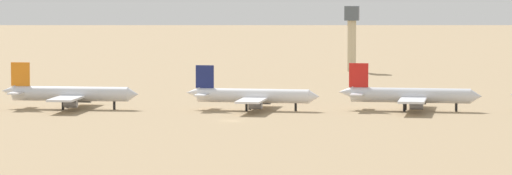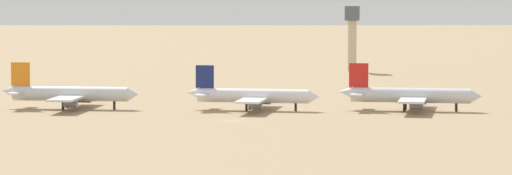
% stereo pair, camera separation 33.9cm
% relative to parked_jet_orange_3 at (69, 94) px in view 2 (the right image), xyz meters
% --- Properties ---
extents(ground, '(4000.00, 4000.00, 0.00)m').
position_rel_parked_jet_orange_3_xyz_m(ground, '(45.65, -23.15, -3.93)').
color(ground, '#9E8460').
extents(parked_jet_orange_3, '(36.23, 30.32, 12.00)m').
position_rel_parked_jet_orange_3_xyz_m(parked_jet_orange_3, '(0.00, 0.00, 0.00)').
color(parked_jet_orange_3, silver).
rests_on(parked_jet_orange_3, ground).
extents(parked_jet_navy_4, '(34.57, 29.01, 11.43)m').
position_rel_parked_jet_orange_3_xyz_m(parked_jet_navy_4, '(47.22, 2.65, -0.19)').
color(parked_jet_navy_4, white).
rests_on(parked_jet_navy_4, ground).
extents(parked_jet_red_5, '(36.36, 30.53, 12.02)m').
position_rel_parked_jet_orange_3_xyz_m(parked_jet_red_5, '(86.99, 6.94, 0.01)').
color(parked_jet_red_5, silver).
rests_on(parked_jet_red_5, ground).
extents(control_tower, '(5.20, 5.20, 23.91)m').
position_rel_parked_jet_orange_3_xyz_m(control_tower, '(63.00, 153.70, 10.50)').
color(control_tower, '#C6B793').
rests_on(control_tower, ground).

